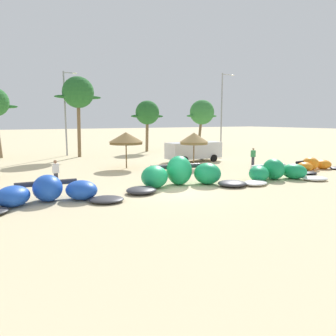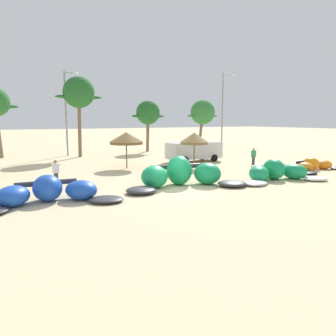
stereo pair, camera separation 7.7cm
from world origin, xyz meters
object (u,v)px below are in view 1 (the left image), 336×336
person_near_kites (253,157)px  palm_left_of_gap (78,93)px  kite_right_of_center (314,165)px  parked_van (193,150)px  person_by_umbrellas (56,173)px  lamppost_east_center (223,107)px  palm_center_right (202,113)px  lamppost_west_center (66,109)px  kite_left_of_center (182,175)px  kite_left (49,193)px  palm_center_left (147,113)px  beach_umbrella_middle (126,138)px  beach_umbrella_near_palms (194,138)px  kite_center (277,172)px

person_near_kites → palm_left_of_gap: 19.17m
kite_right_of_center → parked_van: (-5.42, 9.11, 0.71)m
person_by_umbrellas → lamppost_east_center: 29.26m
parked_van → kite_right_of_center: bearing=-59.2°
palm_center_right → lamppost_west_center: bearing=179.0°
palm_center_right → kite_left_of_center: bearing=-128.0°
kite_left → palm_center_left: (15.29, 20.66, 4.27)m
palm_center_left → palm_center_right: palm_center_right is taller
beach_umbrella_middle → beach_umbrella_near_palms: bearing=-23.4°
parked_van → palm_left_of_gap: palm_left_of_gap is taller
palm_left_of_gap → lamppost_east_center: lamppost_east_center is taller
lamppost_west_center → person_near_kites: bearing=-55.2°
palm_center_left → kite_right_of_center: bearing=-77.0°
kite_center → person_near_kites: bearing=60.7°
palm_center_right → beach_umbrella_middle: bearing=-143.5°
palm_center_right → kite_center: bearing=-113.2°
kite_left_of_center → palm_left_of_gap: (-1.32, 18.49, 6.03)m
kite_left_of_center → lamppost_west_center: lamppost_west_center is taller
kite_right_of_center → parked_van: parked_van is taller
beach_umbrella_middle → kite_left: bearing=-131.0°
parked_van → beach_umbrella_near_palms: bearing=-122.3°
kite_left_of_center → palm_center_left: (7.63, 20.39, 4.09)m
kite_left → beach_umbrella_near_palms: size_ratio=2.45×
palm_center_left → palm_left_of_gap: bearing=-168.0°
beach_umbrella_near_palms → parked_van: beach_umbrella_near_palms is taller
kite_left → lamppost_west_center: size_ratio=0.78×
kite_center → parked_van: 10.67m
beach_umbrella_middle → person_by_umbrellas: size_ratio=1.82×
beach_umbrella_middle → person_near_kites: (9.56, -4.62, -1.64)m
kite_center → beach_umbrella_near_palms: bearing=100.9°
kite_center → person_by_umbrellas: bearing=159.9°
kite_left_of_center → beach_umbrella_near_palms: (5.01, 6.13, 1.73)m
palm_center_right → lamppost_west_center: 17.94m
beach_umbrella_middle → palm_left_of_gap: size_ratio=0.35×
beach_umbrella_near_palms → person_near_kites: bearing=-28.5°
beach_umbrella_near_palms → kite_left: bearing=-153.2°
palm_left_of_gap → lamppost_west_center: bearing=113.8°
person_by_umbrellas → lamppost_west_center: 18.21m
kite_right_of_center → lamppost_west_center: lamppost_west_center is taller
person_near_kites → person_by_umbrellas: bearing=-178.5°
beach_umbrella_middle → lamppost_west_center: bearing=99.6°
beach_umbrella_near_palms → palm_left_of_gap: 14.53m
kite_left → kite_left_of_center: bearing=2.0°
beach_umbrella_middle → palm_center_right: palm_center_right is taller
kite_left_of_center → kite_right_of_center: size_ratio=1.34×
kite_center → palm_left_of_gap: palm_left_of_gap is taller
beach_umbrella_near_palms → kite_center: bearing=-79.1°
kite_center → person_by_umbrellas: (-13.12, 4.81, 0.29)m
person_near_kites → person_by_umbrellas: same height
beach_umbrella_near_palms → lamppost_west_center: lamppost_west_center is taller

